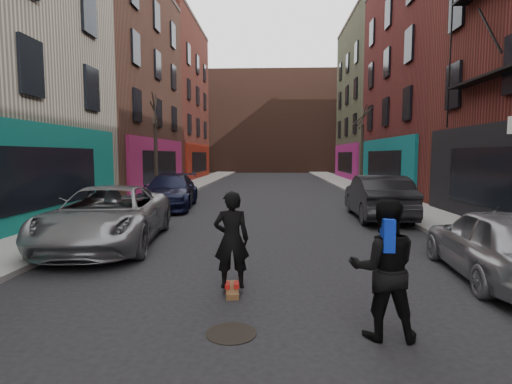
# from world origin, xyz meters

# --- Properties ---
(sidewalk_left) EXTENTS (2.50, 84.00, 0.13)m
(sidewalk_left) POSITION_xyz_m (-6.25, 30.00, 0.07)
(sidewalk_left) COLOR gray
(sidewalk_left) RESTS_ON ground
(sidewalk_right) EXTENTS (2.50, 84.00, 0.13)m
(sidewalk_right) POSITION_xyz_m (6.25, 30.00, 0.07)
(sidewalk_right) COLOR gray
(sidewalk_right) RESTS_ON ground
(building_far) EXTENTS (40.00, 10.00, 14.00)m
(building_far) POSITION_xyz_m (0.00, 56.00, 7.00)
(building_far) COLOR #47281E
(building_far) RESTS_ON ground
(tree_left_far) EXTENTS (2.00, 2.00, 6.50)m
(tree_left_far) POSITION_xyz_m (-6.20, 18.00, 3.38)
(tree_left_far) COLOR black
(tree_left_far) RESTS_ON sidewalk_left
(tree_right_far) EXTENTS (2.00, 2.00, 6.80)m
(tree_right_far) POSITION_xyz_m (6.20, 24.00, 3.53)
(tree_right_far) COLOR black
(tree_right_far) RESTS_ON sidewalk_right
(parked_left_far) EXTENTS (3.28, 6.01, 1.60)m
(parked_left_far) POSITION_xyz_m (-4.30, 7.03, 0.80)
(parked_left_far) COLOR gray
(parked_left_far) RESTS_ON ground
(parked_left_end) EXTENTS (2.64, 5.49, 1.54)m
(parked_left_end) POSITION_xyz_m (-4.54, 14.52, 0.77)
(parked_left_end) COLOR black
(parked_left_end) RESTS_ON ground
(parked_right_far) EXTENTS (2.03, 4.38, 1.45)m
(parked_right_far) POSITION_xyz_m (4.60, 4.38, 0.73)
(parked_right_far) COLOR gray
(parked_right_far) RESTS_ON ground
(parked_right_end) EXTENTS (1.93, 5.14, 1.68)m
(parked_right_end) POSITION_xyz_m (4.18, 11.84, 0.84)
(parked_right_end) COLOR black
(parked_right_end) RESTS_ON ground
(skateboard) EXTENTS (0.32, 0.82, 0.10)m
(skateboard) POSITION_xyz_m (-0.54, 3.39, 0.05)
(skateboard) COLOR brown
(skateboard) RESTS_ON ground
(skateboarder) EXTENTS (0.68, 0.49, 1.73)m
(skateboarder) POSITION_xyz_m (-0.54, 3.39, 0.96)
(skateboarder) COLOR black
(skateboarder) RESTS_ON skateboard
(pedestrian) EXTENTS (0.97, 0.78, 1.88)m
(pedestrian) POSITION_xyz_m (1.67, 1.75, 0.95)
(pedestrian) COLOR black
(pedestrian) RESTS_ON ground
(manhole) EXTENTS (0.74, 0.74, 0.01)m
(manhole) POSITION_xyz_m (-0.38, 1.75, 0.01)
(manhole) COLOR black
(manhole) RESTS_ON ground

